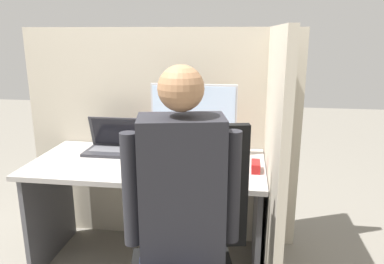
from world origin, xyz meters
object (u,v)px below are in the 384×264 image
(carrot_toy, at_px, (190,176))
(person, at_px, (178,213))
(stapler, at_px, (256,166))
(office_chair, at_px, (191,247))
(monitor, at_px, (194,113))
(paper_box, at_px, (194,150))
(laptop, at_px, (114,145))

(carrot_toy, relative_size, person, 0.08)
(stapler, relative_size, office_chair, 0.11)
(monitor, distance_m, carrot_toy, 0.52)
(paper_box, distance_m, person, 1.00)
(office_chair, height_order, person, person)
(monitor, distance_m, office_chair, 0.96)
(paper_box, height_order, laptop, laptop)
(carrot_toy, bearing_deg, paper_box, 95.23)
(carrot_toy, height_order, office_chair, office_chair)
(paper_box, height_order, person, person)
(laptop, bearing_deg, carrot_toy, -35.61)
(paper_box, xyz_separation_m, office_chair, (0.11, -0.84, -0.19))
(laptop, bearing_deg, stapler, -13.49)
(laptop, relative_size, stapler, 3.01)
(paper_box, height_order, carrot_toy, paper_box)
(person, bearing_deg, office_chair, 78.10)
(laptop, distance_m, person, 1.14)
(office_chair, bearing_deg, laptop, 128.39)
(monitor, height_order, person, person)
(office_chair, bearing_deg, carrot_toy, 99.55)
(laptop, distance_m, office_chair, 1.05)
(carrot_toy, distance_m, person, 0.55)
(paper_box, bearing_deg, monitor, 90.00)
(monitor, relative_size, stapler, 4.55)
(paper_box, height_order, monitor, monitor)
(person, bearing_deg, paper_box, 94.33)
(person, bearing_deg, stapler, 66.18)
(paper_box, distance_m, laptop, 0.53)
(paper_box, bearing_deg, laptop, -176.34)
(monitor, relative_size, person, 0.40)
(monitor, distance_m, laptop, 0.58)
(paper_box, relative_size, stapler, 2.84)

